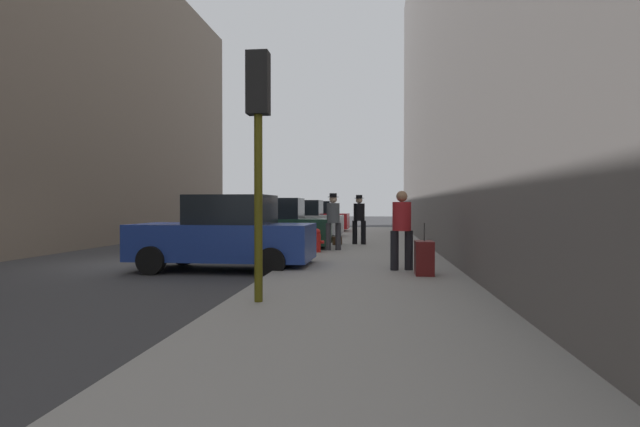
# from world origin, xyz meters

# --- Properties ---
(ground_plane) EXTENTS (120.00, 120.00, 0.00)m
(ground_plane) POSITION_xyz_m (0.00, 0.00, 0.00)
(ground_plane) COLOR #38383A
(sidewalk) EXTENTS (4.00, 40.00, 0.15)m
(sidewalk) POSITION_xyz_m (6.00, 0.00, 0.07)
(sidewalk) COLOR gray
(sidewalk) RESTS_ON ground_plane
(parked_blue_sedan) EXTENTS (4.24, 2.13, 1.79)m
(parked_blue_sedan) POSITION_xyz_m (2.65, -1.00, 0.85)
(parked_blue_sedan) COLOR navy
(parked_blue_sedan) RESTS_ON ground_plane
(parked_dark_green_sedan) EXTENTS (4.21, 2.08, 1.79)m
(parked_dark_green_sedan) POSITION_xyz_m (2.65, 3.85, 0.85)
(parked_dark_green_sedan) COLOR #193828
(parked_dark_green_sedan) RESTS_ON ground_plane
(parked_silver_sedan) EXTENTS (4.25, 2.15, 1.79)m
(parked_silver_sedan) POSITION_xyz_m (2.65, 9.89, 0.85)
(parked_silver_sedan) COLOR #B7BABF
(parked_silver_sedan) RESTS_ON ground_plane
(parked_red_hatchback) EXTENTS (4.24, 2.14, 1.79)m
(parked_red_hatchback) POSITION_xyz_m (2.65, 15.06, 0.85)
(parked_red_hatchback) COLOR #B2191E
(parked_red_hatchback) RESTS_ON ground_plane
(fire_hydrant) EXTENTS (0.42, 0.22, 0.70)m
(fire_hydrant) POSITION_xyz_m (4.45, 2.30, 0.50)
(fire_hydrant) COLOR red
(fire_hydrant) RESTS_ON sidewalk
(traffic_light) EXTENTS (0.32, 0.32, 3.60)m
(traffic_light) POSITION_xyz_m (4.50, -5.42, 2.76)
(traffic_light) COLOR #514C0F
(traffic_light) RESTS_ON sidewalk
(pedestrian_in_red_jacket) EXTENTS (0.53, 0.49, 1.71)m
(pedestrian_in_red_jacket) POSITION_xyz_m (6.75, -1.61, 1.10)
(pedestrian_in_red_jacket) COLOR black
(pedestrian_in_red_jacket) RESTS_ON sidewalk
(pedestrian_with_beanie) EXTENTS (0.53, 0.48, 1.78)m
(pedestrian_with_beanie) POSITION_xyz_m (4.87, 3.04, 1.14)
(pedestrian_with_beanie) COLOR #333338
(pedestrian_with_beanie) RESTS_ON sidewalk
(pedestrian_with_fedora) EXTENTS (0.53, 0.48, 1.78)m
(pedestrian_with_fedora) POSITION_xyz_m (5.60, 5.53, 1.14)
(pedestrian_with_fedora) COLOR black
(pedestrian_with_fedora) RESTS_ON sidewalk
(rolling_suitcase) EXTENTS (0.36, 0.56, 1.04)m
(rolling_suitcase) POSITION_xyz_m (7.16, -2.33, 0.49)
(rolling_suitcase) COLOR #591414
(rolling_suitcase) RESTS_ON sidewalk
(duffel_bag) EXTENTS (0.32, 0.44, 0.28)m
(duffel_bag) POSITION_xyz_m (4.83, 5.29, 0.29)
(duffel_bag) COLOR #472D19
(duffel_bag) RESTS_ON sidewalk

